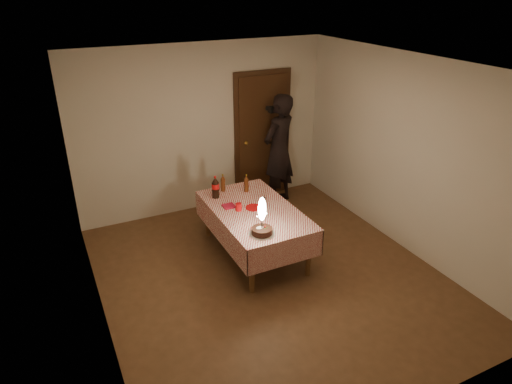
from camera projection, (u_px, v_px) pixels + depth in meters
ground at (271, 277)px, 5.74m from camera, size 4.00×4.50×0.01m
room_shell at (272, 151)px, 5.12m from camera, size 4.04×4.54×2.62m
dining_table at (254, 215)px, 5.98m from camera, size 1.02×1.72×0.68m
birthday_cake at (262, 224)px, 5.31m from camera, size 0.30×0.30×0.47m
red_plate at (254, 208)px, 5.98m from camera, size 0.22×0.22×0.01m
red_cup at (239, 207)px, 5.89m from camera, size 0.08×0.08×0.10m
clear_cup at (263, 201)px, 6.06m from camera, size 0.07×0.07×0.09m
napkin_stack at (229, 206)px, 6.00m from camera, size 0.15×0.15×0.02m
cola_bottle at (215, 187)px, 6.20m from camera, size 0.10×0.10×0.32m
amber_bottle_left at (223, 183)px, 6.41m from camera, size 0.06×0.06×0.26m
amber_bottle_right at (246, 184)px, 6.40m from camera, size 0.06×0.06×0.26m
photographer at (279, 150)px, 7.30m from camera, size 0.79×0.68×1.82m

